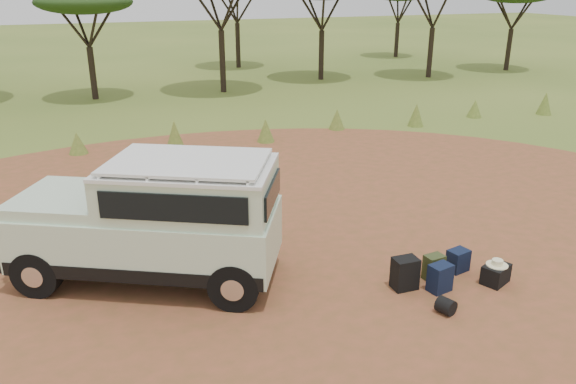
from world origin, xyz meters
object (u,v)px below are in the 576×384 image
object	(u,v)px
backpack_black	(405,273)
walking_staff	(61,226)
hard_case	(496,274)
backpack_olive	(434,267)
backpack_navy	(440,278)
duffel_navy	(458,261)
safari_vehicle	(156,223)

from	to	relation	value
backpack_black	walking_staff	bearing A→B (deg)	151.41
backpack_black	hard_case	xyz separation A→B (m)	(1.64, -0.43, -0.12)
backpack_black	backpack_olive	size ratio (longest dim) A/B	1.23
walking_staff	backpack_black	world-z (taller)	walking_staff
backpack_black	backpack_navy	bearing A→B (deg)	-28.27
walking_staff	backpack_black	distance (m)	6.51
backpack_navy	hard_case	world-z (taller)	backpack_navy
backpack_black	duffel_navy	distance (m)	1.30
safari_vehicle	backpack_black	xyz separation A→B (m)	(4.01, -1.90, -0.83)
walking_staff	safari_vehicle	bearing A→B (deg)	-103.65
backpack_black	hard_case	world-z (taller)	backpack_black
backpack_black	backpack_olive	xyz separation A→B (m)	(0.67, 0.09, -0.06)
backpack_black	backpack_navy	world-z (taller)	backpack_black
safari_vehicle	backpack_olive	distance (m)	5.10
safari_vehicle	backpack_olive	bearing A→B (deg)	6.90
backpack_olive	duffel_navy	world-z (taller)	backpack_olive
backpack_olive	hard_case	bearing A→B (deg)	-34.88
backpack_black	hard_case	size ratio (longest dim) A/B	1.17
backpack_black	duffel_navy	bearing A→B (deg)	9.95
backpack_olive	duffel_navy	size ratio (longest dim) A/B	1.12
safari_vehicle	backpack_navy	world-z (taller)	safari_vehicle
backpack_olive	backpack_black	bearing A→B (deg)	-178.55
backpack_black	hard_case	distance (m)	1.70
backpack_olive	walking_staff	bearing A→B (deg)	147.03
safari_vehicle	walking_staff	world-z (taller)	safari_vehicle
duffel_navy	backpack_olive	bearing A→B (deg)	176.95
hard_case	safari_vehicle	bearing A→B (deg)	133.53
safari_vehicle	walking_staff	xyz separation A→B (m)	(-1.62, 1.33, -0.35)
backpack_navy	walking_staff	bearing A→B (deg)	138.89
safari_vehicle	hard_case	xyz separation A→B (m)	(5.66, -2.33, -0.94)
backpack_navy	hard_case	xyz separation A→B (m)	(1.11, -0.13, -0.08)
safari_vehicle	walking_staff	bearing A→B (deg)	168.66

